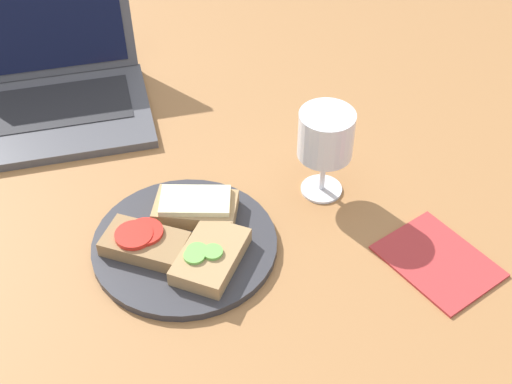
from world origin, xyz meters
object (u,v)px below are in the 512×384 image
object	(u,v)px
sandwich_with_cheese	(196,207)
wine_glass	(326,138)
laptop	(47,85)
sandwich_with_cucumber	(210,256)
sandwich_with_tomato	(144,242)
plate	(185,244)
napkin	(438,261)

from	to	relation	value
sandwich_with_cheese	wine_glass	distance (cm)	20.67
laptop	sandwich_with_cucumber	bearing A→B (deg)	-65.67
sandwich_with_cheese	sandwich_with_tomato	distance (cm)	9.25
wine_glass	sandwich_with_cucumber	bearing A→B (deg)	-149.80
plate	sandwich_with_cucumber	xyz separation A→B (cm)	(2.73, -4.54, 1.79)
sandwich_with_cheese	napkin	world-z (taller)	sandwich_with_cheese
plate	napkin	xyz separation A→B (cm)	(32.63, -10.91, -0.39)
laptop	napkin	bearing A→B (deg)	-44.96
wine_glass	napkin	xyz separation A→B (cm)	(10.88, -17.43, -9.77)
sandwich_with_cheese	napkin	bearing A→B (deg)	-27.38
plate	laptop	size ratio (longest dim) A/B	0.78
sandwich_with_cheese	sandwich_with_cucumber	distance (cm)	9.24
sandwich_with_cucumber	napkin	world-z (taller)	sandwich_with_cucumber
plate	sandwich_with_tomato	world-z (taller)	sandwich_with_tomato
wine_glass	laptop	distance (cm)	50.19
sandwich_with_cucumber	sandwich_with_tomato	bearing A→B (deg)	151.14
plate	wine_glass	xyz separation A→B (cm)	(21.75, 6.53, 9.38)
plate	wine_glass	bearing A→B (deg)	16.70
laptop	sandwich_with_cheese	bearing A→B (deg)	-60.32
plate	laptop	distance (cm)	41.89
plate	sandwich_with_cheese	distance (cm)	5.70
sandwich_with_cucumber	wine_glass	xyz separation A→B (cm)	(19.02, 11.07, 7.59)
wine_glass	sandwich_with_tomato	bearing A→B (deg)	-166.40
sandwich_with_tomato	napkin	size ratio (longest dim) A/B	0.85
wine_glass	laptop	world-z (taller)	laptop
plate	laptop	xyz separation A→B (cm)	(-16.64, 38.30, 3.35)
sandwich_with_cheese	laptop	xyz separation A→B (cm)	(-19.15, 33.61, 1.31)
laptop	wine_glass	bearing A→B (deg)	-39.61
sandwich_with_tomato	sandwich_with_cucumber	xyz separation A→B (cm)	(8.16, -4.50, -0.12)
plate	sandwich_with_cheese	size ratio (longest dim) A/B	1.94
napkin	plate	bearing A→B (deg)	161.52
sandwich_with_cheese	sandwich_with_tomato	world-z (taller)	sandwich_with_cheese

